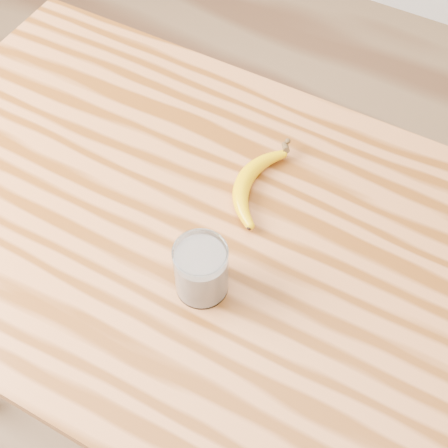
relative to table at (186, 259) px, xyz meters
The scene contains 4 objects.
room 0.58m from the table, ahead, with size 4.04×4.04×2.70m.
table is the anchor object (origin of this frame).
smoothie_glass 0.23m from the table, 44.98° to the right, with size 0.09×0.09×0.11m.
banana 0.20m from the table, 64.03° to the left, with size 0.10×0.26×0.03m, color #DFA900, non-canonical shape.
Camera 1 is at (0.37, -0.51, 1.81)m, focal length 50.00 mm.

